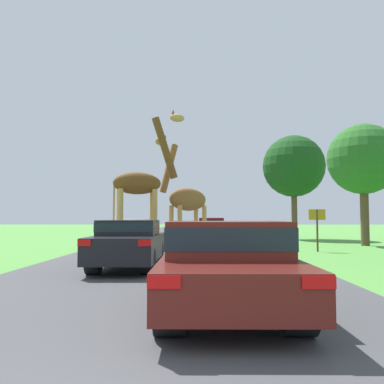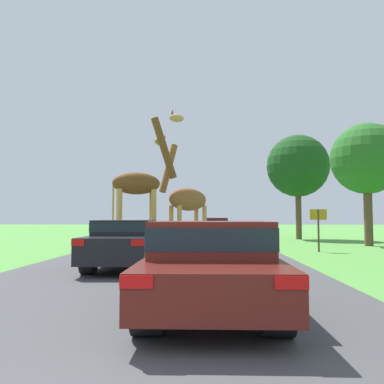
% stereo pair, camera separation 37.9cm
% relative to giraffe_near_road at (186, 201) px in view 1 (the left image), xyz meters
% --- Properties ---
extents(road, '(8.31, 120.00, 0.00)m').
position_rel_giraffe_near_road_xyz_m(road, '(-0.37, 15.07, -2.09)').
color(road, '#424244').
rests_on(road, ground).
extents(giraffe_near_road, '(2.21, 2.25, 4.64)m').
position_rel_giraffe_near_road_xyz_m(giraffe_near_road, '(0.00, 0.00, 0.00)').
color(giraffe_near_road, tan).
rests_on(giraffe_near_road, ground).
extents(giraffe_companion, '(2.68, 1.12, 5.51)m').
position_rel_giraffe_near_road_xyz_m(giraffe_companion, '(-1.60, -1.51, 0.44)').
color(giraffe_companion, tan).
rests_on(giraffe_companion, ground).
extents(car_lead_maroon, '(1.92, 4.11, 1.37)m').
position_rel_giraffe_near_road_xyz_m(car_lead_maroon, '(0.86, -10.15, -1.35)').
color(car_lead_maroon, '#561914').
rests_on(car_lead_maroon, ground).
extents(car_queue_right, '(1.93, 4.34, 1.30)m').
position_rel_giraffe_near_road_xyz_m(car_queue_right, '(-3.68, 12.16, -1.40)').
color(car_queue_right, gray).
rests_on(car_queue_right, ground).
extents(car_queue_left, '(1.71, 4.68, 1.34)m').
position_rel_giraffe_near_road_xyz_m(car_queue_left, '(-2.97, 5.49, -1.37)').
color(car_queue_left, silver).
rests_on(car_queue_left, ground).
extents(car_far_ahead, '(1.90, 3.97, 1.39)m').
position_rel_giraffe_near_road_xyz_m(car_far_ahead, '(1.51, 12.84, -1.35)').
color(car_far_ahead, maroon).
rests_on(car_far_ahead, ground).
extents(car_verge_right, '(1.70, 4.17, 1.35)m').
position_rel_giraffe_near_road_xyz_m(car_verge_right, '(-1.48, -4.91, -1.36)').
color(car_verge_right, black).
rests_on(car_verge_right, ground).
extents(tree_left_edge, '(4.10, 4.10, 6.88)m').
position_rel_giraffe_near_road_xyz_m(tree_left_edge, '(6.93, 10.53, 2.72)').
color(tree_left_edge, brown).
rests_on(tree_left_edge, ground).
extents(tree_right_cluster, '(3.61, 3.61, 6.22)m').
position_rel_giraffe_near_road_xyz_m(tree_right_cluster, '(9.00, 4.37, 2.29)').
color(tree_right_cluster, brown).
rests_on(tree_right_cluster, ground).
extents(sign_post, '(0.70, 0.08, 1.77)m').
position_rel_giraffe_near_road_xyz_m(sign_post, '(5.50, 0.75, -0.86)').
color(sign_post, '#4C3823').
rests_on(sign_post, ground).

